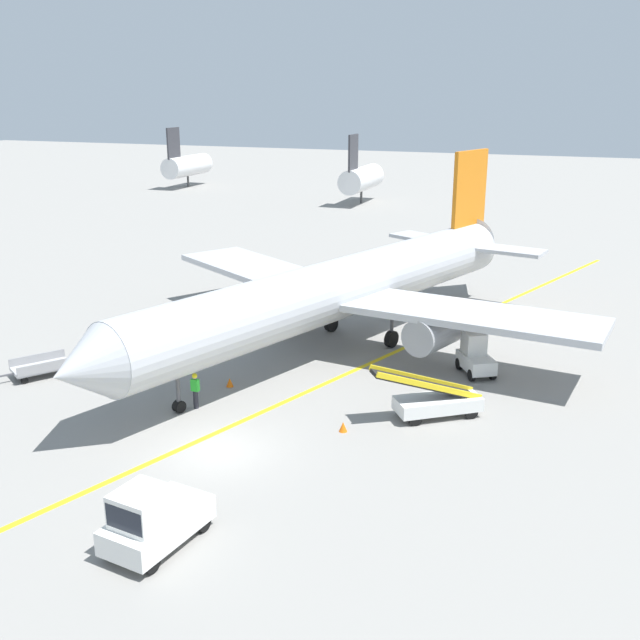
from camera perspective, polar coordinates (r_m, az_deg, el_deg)
The scene contains 13 objects.
ground_plane at distance 30.57m, azimuth -7.74°, elevation -9.99°, with size 300.00×300.00×0.00m, color gray.
taxi_line_yellow at distance 34.47m, azimuth -3.33°, elevation -6.57°, with size 0.30×80.00×0.01m, color yellow.
airliner at distance 41.33m, azimuth 1.96°, elevation 2.54°, with size 27.55×34.25×10.10m.
pushback_tug at distance 24.72m, azimuth -12.74°, elevation -14.72°, with size 2.40×3.84×2.20m.
baggage_tug_near_wing at distance 38.70m, azimuth 11.84°, elevation -2.73°, with size 2.37×2.72×2.10m.
belt_loader_forward_hold at distance 33.42m, azimuth 8.85°, elevation -6.10°, with size 4.77×3.96×2.59m.
baggage_cart_loaded at distance 40.27m, azimuth -20.60°, elevation -3.40°, with size 2.85×3.57×0.94m.
ground_crew_marshaller at distance 34.26m, azimuth -9.56°, elevation -5.29°, with size 0.36×0.24×1.70m.
safety_cone_nose_left at distance 36.71m, azimuth -6.95°, elevation -4.77°, with size 0.36×0.36×0.44m, color orange.
safety_cone_nose_right at distance 44.67m, azimuth -8.28°, elevation -0.77°, with size 0.36×0.36×0.44m, color orange.
safety_cone_wingtip_left at distance 31.87m, azimuth 1.79°, elevation -8.20°, with size 0.36×0.36×0.44m, color orange.
distant_aircraft_far_left at distance 114.24m, azimuth -10.20°, elevation 11.63°, with size 3.00×10.10×8.80m.
distant_aircraft_mid_left at distance 95.92m, azimuth 3.19°, elevation 10.84°, with size 3.00×10.10×8.80m.
Camera 1 is at (13.32, -23.73, 13.92)m, focal length 41.65 mm.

